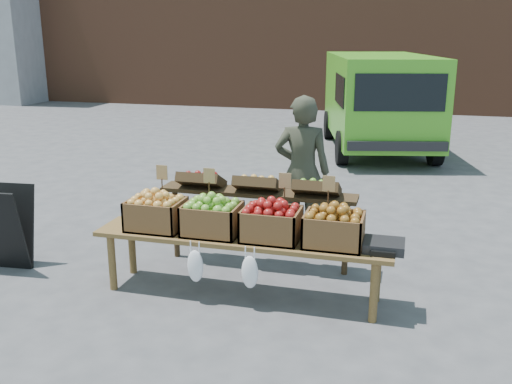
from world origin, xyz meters
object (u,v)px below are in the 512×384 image
(delivery_van, at_px, (378,104))
(crate_golden_apples, at_px, (156,214))
(vendor, at_px, (302,172))
(chalkboard_sign, at_px, (2,227))
(crate_red_apples, at_px, (271,224))
(crate_green_apples, at_px, (334,230))
(weighing_scale, at_px, (384,246))
(back_table, at_px, (258,217))
(crate_russet_pears, at_px, (212,219))
(display_bench, at_px, (242,266))

(delivery_van, bearing_deg, crate_golden_apples, -115.58)
(vendor, relative_size, chalkboard_sign, 1.96)
(delivery_van, height_order, crate_red_apples, delivery_van)
(crate_golden_apples, relative_size, crate_green_apples, 1.00)
(crate_red_apples, bearing_deg, crate_green_apples, 0.00)
(weighing_scale, bearing_deg, delivery_van, 94.07)
(back_table, bearing_deg, chalkboard_sign, -163.61)
(crate_russet_pears, relative_size, crate_red_apples, 1.00)
(crate_russet_pears, relative_size, weighing_scale, 1.47)
(delivery_van, relative_size, crate_green_apples, 8.53)
(back_table, xyz_separation_m, crate_red_apples, (0.32, -0.72, 0.19))
(crate_russet_pears, distance_m, crate_green_apples, 1.10)
(crate_russet_pears, height_order, weighing_scale, crate_russet_pears)
(weighing_scale, bearing_deg, vendor, 124.03)
(chalkboard_sign, height_order, crate_golden_apples, chalkboard_sign)
(vendor, xyz_separation_m, back_table, (-0.32, -0.73, -0.33))
(crate_golden_apples, bearing_deg, weighing_scale, 0.00)
(display_bench, bearing_deg, crate_red_apples, 0.00)
(crate_golden_apples, relative_size, weighing_scale, 1.47)
(delivery_van, relative_size, vendor, 2.52)
(display_bench, xyz_separation_m, crate_green_apples, (0.83, 0.00, 0.42))
(chalkboard_sign, bearing_deg, vendor, 22.38)
(vendor, bearing_deg, crate_russet_pears, 63.70)
(weighing_scale, bearing_deg, crate_golden_apples, 180.00)
(display_bench, bearing_deg, chalkboard_sign, -179.75)
(crate_golden_apples, distance_m, crate_red_apples, 1.10)
(back_table, relative_size, crate_green_apples, 4.20)
(display_bench, relative_size, weighing_scale, 7.94)
(crate_green_apples, height_order, weighing_scale, crate_green_apples)
(delivery_van, distance_m, weighing_scale, 7.16)
(crate_russet_pears, bearing_deg, back_table, 72.10)
(crate_russet_pears, bearing_deg, crate_golden_apples, 180.00)
(delivery_van, distance_m, back_table, 6.48)
(vendor, xyz_separation_m, display_bench, (-0.27, -1.45, -0.56))
(back_table, xyz_separation_m, display_bench, (0.04, -0.72, -0.24))
(vendor, distance_m, crate_green_apples, 1.56)
(crate_golden_apples, bearing_deg, vendor, 52.83)
(delivery_van, relative_size, back_table, 2.03)
(vendor, distance_m, display_bench, 1.58)
(crate_golden_apples, height_order, crate_red_apples, same)
(vendor, relative_size, crate_russet_pears, 3.39)
(crate_red_apples, distance_m, crate_green_apples, 0.55)
(back_table, distance_m, crate_green_apples, 1.14)
(chalkboard_sign, xyz_separation_m, weighing_scale, (3.78, 0.01, 0.18))
(crate_green_apples, bearing_deg, crate_russet_pears, 180.00)
(chalkboard_sign, xyz_separation_m, crate_green_apples, (3.35, 0.01, 0.28))
(vendor, height_order, chalkboard_sign, vendor)
(chalkboard_sign, height_order, display_bench, chalkboard_sign)
(delivery_van, bearing_deg, back_table, -110.17)
(back_table, xyz_separation_m, crate_golden_apples, (-0.78, -0.72, 0.19))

